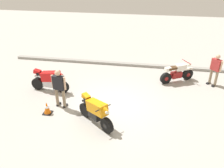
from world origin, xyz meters
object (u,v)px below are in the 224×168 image
motorcycle_red_sportbike (50,80)px  person_in_black_shirt (59,86)px  motorcycle_cream_vintage (177,73)px  person_in_red_shirt (215,68)px  traffic_cone (47,108)px  motorcycle_orange_sportbike (96,111)px

motorcycle_red_sportbike → person_in_black_shirt: size_ratio=1.12×
motorcycle_cream_vintage → motorcycle_red_sportbike: motorcycle_red_sportbike is taller
person_in_red_shirt → traffic_cone: (-7.32, -3.82, -0.68)m
motorcycle_red_sportbike → traffic_cone: size_ratio=3.70×
motorcycle_cream_vintage → motorcycle_red_sportbike: (-6.14, -2.05, 0.11)m
person_in_red_shirt → motorcycle_orange_sportbike: bearing=-2.0°
motorcycle_cream_vintage → person_in_black_shirt: 6.13m
motorcycle_cream_vintage → person_in_black_shirt: person_in_black_shirt is taller
person_in_red_shirt → motorcycle_cream_vintage: bearing=-43.3°
person_in_black_shirt → motorcycle_cream_vintage: bearing=-46.6°
motorcycle_orange_sportbike → motorcycle_red_sportbike: size_ratio=0.83×
motorcycle_cream_vintage → person_in_red_shirt: bearing=-32.8°
motorcycle_red_sportbike → person_in_black_shirt: bearing=-45.4°
motorcycle_cream_vintage → person_in_red_shirt: size_ratio=1.06×
motorcycle_orange_sportbike → motorcycle_cream_vintage: bearing=91.4°
person_in_black_shirt → motorcycle_red_sportbike: bearing=49.3°
motorcycle_orange_sportbike → traffic_cone: motorcycle_orange_sportbike is taller
motorcycle_red_sportbike → traffic_cone: bearing=-65.5°
motorcycle_red_sportbike → person_in_black_shirt: person_in_black_shirt is taller
motorcycle_cream_vintage → person_in_red_shirt: (1.80, -0.08, 0.46)m
person_in_black_shirt → person_in_red_shirt: person_in_black_shirt is taller
motorcycle_cream_vintage → motorcycle_red_sportbike: size_ratio=0.90×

